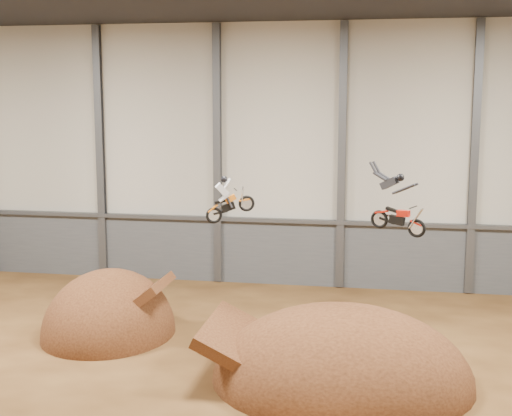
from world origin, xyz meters
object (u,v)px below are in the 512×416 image
(landing_ramp, at_px, (341,381))
(takeoff_ramp, at_px, (109,334))
(fmx_rider_a, at_px, (233,194))
(fmx_rider_b, at_px, (397,200))

(landing_ramp, bearing_deg, takeoff_ramp, 161.40)
(fmx_rider_a, xyz_separation_m, fmx_rider_b, (6.08, -1.03, 0.09))
(landing_ramp, xyz_separation_m, fmx_rider_a, (-4.29, 1.46, 6.52))
(landing_ramp, distance_m, fmx_rider_b, 6.87)
(takeoff_ramp, relative_size, landing_ramp, 0.69)
(fmx_rider_a, relative_size, fmx_rider_b, 0.71)
(takeoff_ramp, bearing_deg, fmx_rider_a, -18.49)
(takeoff_ramp, xyz_separation_m, fmx_rider_b, (11.99, -3.01, 6.62))
(takeoff_ramp, xyz_separation_m, landing_ramp, (10.20, -3.43, 0.00))
(takeoff_ramp, height_order, fmx_rider_a, fmx_rider_a)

